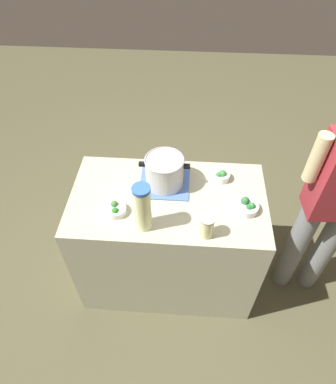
# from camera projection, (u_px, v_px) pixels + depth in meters

# --- Properties ---
(ground_plane) EXTENTS (8.00, 8.00, 0.00)m
(ground_plane) POSITION_uv_depth(u_px,v_px,m) (168.00, 273.00, 2.73)
(ground_plane) COLOR brown
(counter_slab) EXTENTS (1.21, 0.68, 0.91)m
(counter_slab) POSITION_uv_depth(u_px,v_px,m) (168.00, 240.00, 2.40)
(counter_slab) COLOR #ABAC8F
(counter_slab) RESTS_ON ground_plane
(dish_cloth) EXTENTS (0.31, 0.29, 0.01)m
(dish_cloth) POSITION_uv_depth(u_px,v_px,m) (165.00, 183.00, 2.14)
(dish_cloth) COLOR #4A6CB1
(dish_cloth) RESTS_ON counter_slab
(cooking_pot) EXTENTS (0.31, 0.24, 0.20)m
(cooking_pot) POSITION_uv_depth(u_px,v_px,m) (164.00, 171.00, 2.06)
(cooking_pot) COLOR #B7B7BC
(cooking_pot) RESTS_ON dish_cloth
(lemonade_pitcher) EXTENTS (0.10, 0.10, 0.31)m
(lemonade_pitcher) POSITION_uv_depth(u_px,v_px,m) (143.00, 208.00, 1.80)
(lemonade_pitcher) COLOR beige
(lemonade_pitcher) RESTS_ON counter_slab
(mason_jar) EXTENTS (0.08, 0.08, 0.14)m
(mason_jar) POSITION_uv_depth(u_px,v_px,m) (206.00, 227.00, 1.82)
(mason_jar) COLOR #ECECA5
(mason_jar) RESTS_ON counter_slab
(broccoli_bowl_front) EXTENTS (0.14, 0.14, 0.08)m
(broccoli_bowl_front) POSITION_uv_depth(u_px,v_px,m) (247.00, 206.00, 1.98)
(broccoli_bowl_front) COLOR silver
(broccoli_bowl_front) RESTS_ON counter_slab
(broccoli_bowl_center) EXTENTS (0.12, 0.12, 0.07)m
(broccoli_bowl_center) POSITION_uv_depth(u_px,v_px,m) (116.00, 210.00, 1.97)
(broccoli_bowl_center) COLOR silver
(broccoli_bowl_center) RESTS_ON counter_slab
(broccoli_bowl_back) EXTENTS (0.11, 0.11, 0.08)m
(broccoli_bowl_back) POSITION_uv_depth(u_px,v_px,m) (221.00, 176.00, 2.15)
(broccoli_bowl_back) COLOR silver
(broccoli_bowl_back) RESTS_ON counter_slab
(person_cook) EXTENTS (0.50, 0.22, 1.61)m
(person_cook) POSITION_uv_depth(u_px,v_px,m) (333.00, 206.00, 2.04)
(person_cook) COLOR gray
(person_cook) RESTS_ON ground_plane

